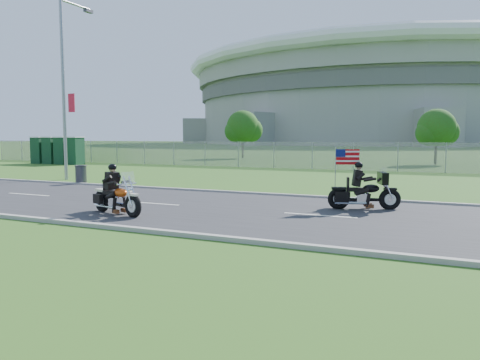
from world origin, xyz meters
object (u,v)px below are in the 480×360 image
at_px(motorcycle_follow, 364,194).
at_px(trash_can, 81,175).
at_px(porta_toilet_b, 63,151).
at_px(streetlight, 66,77).
at_px(porta_toilet_c, 51,151).
at_px(porta_toilet_a, 75,151).
at_px(porta_toilet_d, 40,151).
at_px(motorcycle_lead, 116,199).

bearing_deg(motorcycle_follow, trash_can, 149.59).
bearing_deg(trash_can, porta_toilet_b, 137.96).
bearing_deg(trash_can, streetlight, 144.24).
bearing_deg(porta_toilet_c, streetlight, -40.06).
bearing_deg(motorcycle_follow, porta_toilet_a, 130.07).
height_order(porta_toilet_b, porta_toilet_c, same).
height_order(streetlight, porta_toilet_a, streetlight).
bearing_deg(porta_toilet_c, trash_can, -39.36).
bearing_deg(porta_toilet_d, porta_toilet_c, 0.00).
relative_size(streetlight, porta_toilet_d, 4.35).
height_order(porta_toilet_c, porta_toilet_d, same).
bearing_deg(motorcycle_follow, streetlight, 144.89).
bearing_deg(porta_toilet_c, motorcycle_follow, -27.03).
relative_size(porta_toilet_b, motorcycle_follow, 1.03).
xyz_separation_m(porta_toilet_a, motorcycle_lead, (20.35, -19.30, -0.65)).
relative_size(porta_toilet_d, motorcycle_lead, 1.01).
distance_m(streetlight, motorcycle_follow, 18.23).
height_order(streetlight, motorcycle_lead, streetlight).
height_order(porta_toilet_a, trash_can, porta_toilet_a).
xyz_separation_m(porta_toilet_d, motorcycle_lead, (24.55, -19.30, -0.65)).
relative_size(porta_toilet_b, porta_toilet_d, 1.00).
xyz_separation_m(porta_toilet_a, porta_toilet_d, (-4.20, 0.00, 0.00)).
height_order(porta_toilet_b, motorcycle_follow, porta_toilet_b).
relative_size(porta_toilet_c, trash_can, 2.48).
height_order(motorcycle_follow, trash_can, motorcycle_follow).
xyz_separation_m(porta_toilet_c, motorcycle_follow, (29.76, -15.18, -0.61)).
distance_m(streetlight, trash_can, 6.13).
bearing_deg(motorcycle_lead, porta_toilet_d, 158.20).
distance_m(porta_toilet_a, trash_can, 17.96).
relative_size(porta_toilet_a, porta_toilet_c, 1.00).
bearing_deg(porta_toilet_d, porta_toilet_b, 0.00).
bearing_deg(porta_toilet_b, motorcycle_follow, -28.16).
bearing_deg(motorcycle_lead, porta_toilet_c, 156.55).
distance_m(porta_toilet_d, motorcycle_follow, 34.66).
relative_size(porta_toilet_c, motorcycle_lead, 1.01).
distance_m(porta_toilet_a, porta_toilet_b, 1.40).
distance_m(streetlight, porta_toilet_a, 15.39).
relative_size(porta_toilet_c, motorcycle_follow, 1.03).
relative_size(porta_toilet_b, trash_can, 2.48).
height_order(motorcycle_lead, motorcycle_follow, motorcycle_follow).
relative_size(porta_toilet_b, motorcycle_lead, 1.01).
bearing_deg(porta_toilet_a, motorcycle_lead, -43.49).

